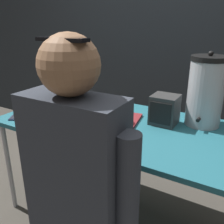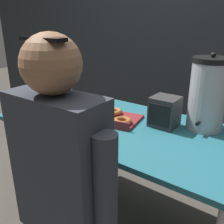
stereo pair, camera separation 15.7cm
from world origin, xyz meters
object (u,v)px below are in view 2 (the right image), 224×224
coffee_urn (208,94)px  donut_box (92,113)px  person_seated (62,194)px  cell_phone (23,112)px  space_heater (165,112)px

coffee_urn → donut_box: bearing=-159.0°
coffee_urn → person_seated: 0.95m
donut_box → person_seated: (0.35, -0.59, -0.11)m
donut_box → coffee_urn: size_ratio=1.47×
coffee_urn → cell_phone: bearing=-155.5°
space_heater → person_seated: size_ratio=0.14×
cell_phone → space_heater: size_ratio=0.90×
coffee_urn → cell_phone: size_ratio=2.73×
donut_box → person_seated: size_ratio=0.51×
donut_box → space_heater: space_heater is taller
space_heater → person_seated: bearing=-98.3°
coffee_urn → space_heater: 0.26m
coffee_urn → cell_phone: (-1.08, -0.49, -0.20)m
donut_box → coffee_urn: coffee_urn is taller
donut_box → cell_phone: (-0.42, -0.24, -0.02)m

